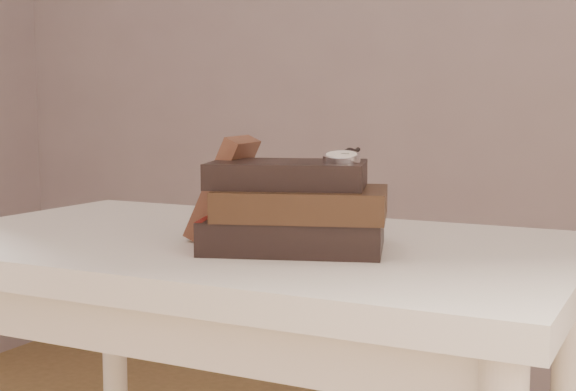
% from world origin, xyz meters
% --- Properties ---
extents(table, '(1.00, 0.60, 0.75)m').
position_xyz_m(table, '(0.00, 0.35, 0.66)').
color(table, silver).
rests_on(table, ground).
extents(book_stack, '(0.29, 0.24, 0.12)m').
position_xyz_m(book_stack, '(0.12, 0.30, 0.81)').
color(book_stack, black).
rests_on(book_stack, table).
extents(journal, '(0.10, 0.11, 0.16)m').
position_xyz_m(journal, '(-0.02, 0.33, 0.83)').
color(journal, '#3D2017').
rests_on(journal, table).
extents(pocket_watch, '(0.06, 0.16, 0.02)m').
position_xyz_m(pocket_watch, '(0.18, 0.31, 0.88)').
color(pocket_watch, silver).
rests_on(pocket_watch, book_stack).
extents(eyeglasses, '(0.13, 0.14, 0.05)m').
position_xyz_m(eyeglasses, '(0.01, 0.35, 0.82)').
color(eyeglasses, silver).
rests_on(eyeglasses, book_stack).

